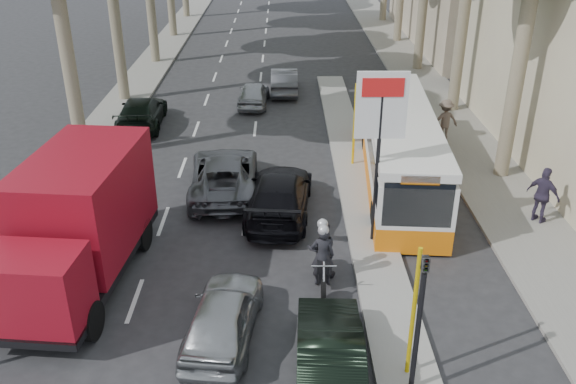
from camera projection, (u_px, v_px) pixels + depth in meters
The scene contains 18 objects.
ground at pixel (267, 348), 15.03m from camera, with size 120.00×120.00×0.00m, color #28282B.
sidewalk_right at pixel (415, 73), 37.48m from camera, with size 3.20×70.00×0.12m, color gray.
median_left at pixel (155, 62), 40.02m from camera, with size 2.40×64.00×0.12m, color gray.
traffic_island at pixel (352, 165), 24.88m from camera, with size 1.50×26.00×0.16m, color gray.
billboard at pixel (380, 135), 17.89m from camera, with size 1.50×12.10×5.60m.
traffic_light_island at pixel (421, 302), 12.61m from camera, with size 0.16×0.41×3.60m.
silver_hatchback at pixel (223, 316), 15.10m from camera, with size 1.61×4.00×1.36m, color #A1A5A9.
dark_hatchback at pixel (330, 354), 13.83m from camera, with size 1.49×4.26×1.40m, color black.
queue_car_a at pixel (224, 174), 22.49m from camera, with size 2.45×5.32×1.48m, color #515359.
queue_car_b at pixel (279, 195), 20.97m from camera, with size 2.10×5.16×1.50m, color black.
queue_car_c at pixel (254, 94), 31.75m from camera, with size 1.49×3.71×1.26m, color #989CA0.
queue_car_d at pixel (284, 80), 33.80m from camera, with size 1.45×4.16×1.37m, color #494A50.
queue_car_e at pixel (141, 112), 28.89m from camera, with size 1.97×4.85×1.41m, color black.
red_truck at pixel (78, 221), 16.88m from camera, with size 3.18×6.99×3.61m.
city_bus at pixel (399, 146), 22.91m from camera, with size 3.17×10.96×2.85m.
motorcycle at pixel (322, 254), 17.23m from camera, with size 0.84×2.34×1.99m.
pedestrian_near at pixel (543, 195), 20.15m from camera, with size 1.14×0.56×1.95m, color #3C334C.
pedestrian_far at pixel (445, 120), 26.88m from camera, with size 1.21×0.54×1.87m, color #68594E.
Camera 1 is at (0.39, -11.75, 10.14)m, focal length 38.00 mm.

